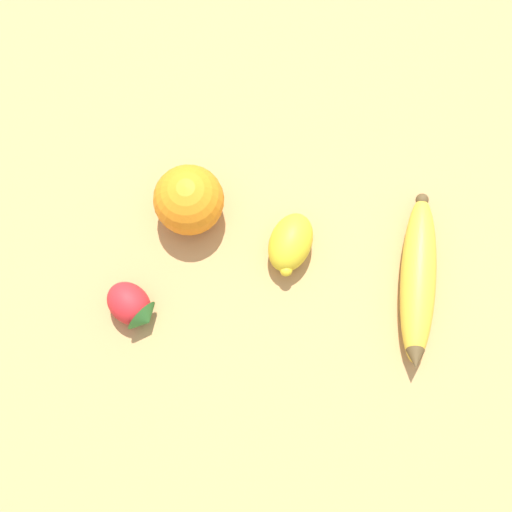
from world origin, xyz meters
TOP-DOWN VIEW (x-y plane):
  - ground_plane at (0.00, 0.00)m, footprint 3.00×3.00m
  - banana at (0.15, 0.12)m, footprint 0.05×0.21m
  - orange at (-0.12, 0.17)m, footprint 0.08×0.08m
  - strawberry at (-0.17, 0.04)m, footprint 0.07×0.07m
  - lemon at (0.00, 0.14)m, footprint 0.06×0.08m

SIDE VIEW (x-z plane):
  - ground_plane at x=0.00m, z-range 0.00..0.00m
  - banana at x=0.15m, z-range 0.00..0.04m
  - strawberry at x=-0.17m, z-range 0.00..0.04m
  - lemon at x=0.00m, z-range 0.00..0.05m
  - orange at x=-0.12m, z-range 0.00..0.08m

